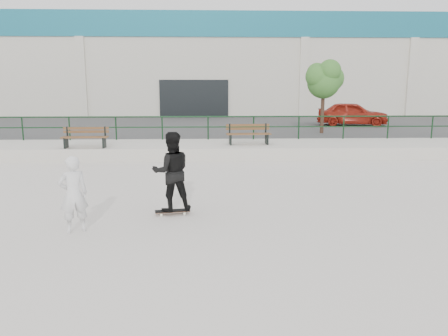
{
  "coord_description": "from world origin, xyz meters",
  "views": [
    {
      "loc": [
        0.98,
        -8.28,
        2.9
      ],
      "look_at": [
        1.37,
        2.0,
        0.91
      ],
      "focal_mm": 35.0,
      "sensor_mm": 36.0,
      "label": 1
    }
  ],
  "objects_px": {
    "standing_skater": "(172,172)",
    "seated_skater": "(73,194)",
    "bench_left": "(85,137)",
    "bench_right": "(248,134)",
    "red_car": "(352,114)",
    "skateboard": "(172,211)",
    "tree": "(324,78)"
  },
  "relations": [
    {
      "from": "standing_skater",
      "to": "seated_skater",
      "type": "xyz_separation_m",
      "value": [
        -1.84,
        -1.1,
        -0.22
      ]
    },
    {
      "from": "bench_left",
      "to": "bench_right",
      "type": "bearing_deg",
      "value": 5.6
    },
    {
      "from": "red_car",
      "to": "seated_skater",
      "type": "height_order",
      "value": "red_car"
    },
    {
      "from": "bench_right",
      "to": "skateboard",
      "type": "bearing_deg",
      "value": -110.5
    },
    {
      "from": "standing_skater",
      "to": "bench_left",
      "type": "bearing_deg",
      "value": -74.36
    },
    {
      "from": "bench_right",
      "to": "tree",
      "type": "height_order",
      "value": "tree"
    },
    {
      "from": "bench_left",
      "to": "bench_right",
      "type": "height_order",
      "value": "bench_right"
    },
    {
      "from": "bench_left",
      "to": "skateboard",
      "type": "height_order",
      "value": "bench_left"
    },
    {
      "from": "bench_left",
      "to": "skateboard",
      "type": "xyz_separation_m",
      "value": [
        3.87,
        -7.21,
        -0.82
      ]
    },
    {
      "from": "tree",
      "to": "standing_skater",
      "type": "relative_size",
      "value": 2.0
    },
    {
      "from": "red_car",
      "to": "skateboard",
      "type": "distance_m",
      "value": 18.41
    },
    {
      "from": "bench_left",
      "to": "tree",
      "type": "bearing_deg",
      "value": 23.29
    },
    {
      "from": "tree",
      "to": "seated_skater",
      "type": "relative_size",
      "value": 2.32
    },
    {
      "from": "bench_right",
      "to": "standing_skater",
      "type": "bearing_deg",
      "value": -110.5
    },
    {
      "from": "bench_right",
      "to": "standing_skater",
      "type": "relative_size",
      "value": 1.02
    },
    {
      "from": "bench_right",
      "to": "seated_skater",
      "type": "height_order",
      "value": "seated_skater"
    },
    {
      "from": "bench_right",
      "to": "red_car",
      "type": "relative_size",
      "value": 0.45
    },
    {
      "from": "skateboard",
      "to": "bench_left",
      "type": "bearing_deg",
      "value": 108.46
    },
    {
      "from": "tree",
      "to": "bench_left",
      "type": "bearing_deg",
      "value": -155.56
    },
    {
      "from": "skateboard",
      "to": "tree",
      "type": "bearing_deg",
      "value": 51.68
    },
    {
      "from": "bench_right",
      "to": "seated_skater",
      "type": "relative_size",
      "value": 1.18
    },
    {
      "from": "bench_left",
      "to": "seated_skater",
      "type": "bearing_deg",
      "value": -77.47
    },
    {
      "from": "bench_left",
      "to": "bench_right",
      "type": "distance_m",
      "value": 6.36
    },
    {
      "from": "bench_left",
      "to": "standing_skater",
      "type": "xyz_separation_m",
      "value": [
        3.87,
        -7.21,
        0.09
      ]
    },
    {
      "from": "seated_skater",
      "to": "standing_skater",
      "type": "bearing_deg",
      "value": -175.74
    },
    {
      "from": "red_car",
      "to": "skateboard",
      "type": "bearing_deg",
      "value": 164.74
    },
    {
      "from": "bench_left",
      "to": "tree",
      "type": "height_order",
      "value": "tree"
    },
    {
      "from": "tree",
      "to": "skateboard",
      "type": "height_order",
      "value": "tree"
    },
    {
      "from": "tree",
      "to": "seated_skater",
      "type": "bearing_deg",
      "value": -122.63
    },
    {
      "from": "bench_left",
      "to": "red_car",
      "type": "height_order",
      "value": "red_car"
    },
    {
      "from": "red_car",
      "to": "standing_skater",
      "type": "relative_size",
      "value": 2.27
    },
    {
      "from": "bench_left",
      "to": "red_car",
      "type": "bearing_deg",
      "value": 32.15
    }
  ]
}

